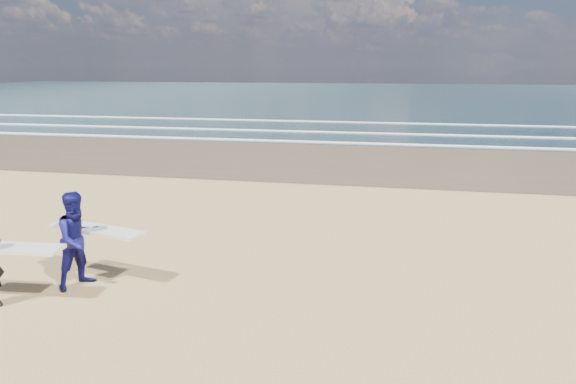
# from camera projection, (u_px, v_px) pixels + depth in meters

# --- Properties ---
(ocean) EXTENTS (220.00, 100.00, 0.02)m
(ocean) POSITION_uv_depth(u_px,v_px,m) (490.00, 97.00, 73.60)
(ocean) COLOR #172C33
(ocean) RESTS_ON ground
(surfer_far) EXTENTS (2.26, 1.44, 2.00)m
(surfer_far) POSITION_uv_depth(u_px,v_px,m) (80.00, 239.00, 10.49)
(surfer_far) COLOR #0F0E50
(surfer_far) RESTS_ON ground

